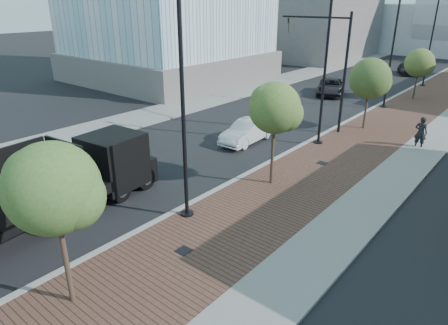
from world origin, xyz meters
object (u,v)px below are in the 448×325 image
Objects in this scene: white_sedan at (247,131)px; pedestrian at (421,133)px; dump_truck at (52,190)px; dark_car_mid at (331,87)px.

pedestrian is (8.99, 5.96, 0.30)m from white_sedan.
dump_truck is 2.49× the size of dark_car_mid.
pedestrian is at bearing 58.51° from dump_truck.
white_sedan is (0.27, 13.18, -0.67)m from dump_truck.
dark_car_mid reaches higher than white_sedan.
white_sedan is at bearing 83.17° from dump_truck.
dump_truck reaches higher than white_sedan.
white_sedan is 10.79m from pedestrian.
dark_car_mid is 15.44m from pedestrian.
dump_truck is at bearing 66.25° from pedestrian.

